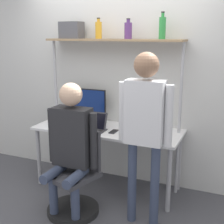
# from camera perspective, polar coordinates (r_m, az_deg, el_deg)

# --- Properties ---
(ground_plane) EXTENTS (12.00, 12.00, 0.00)m
(ground_plane) POSITION_cam_1_polar(r_m,az_deg,el_deg) (3.82, -3.02, -15.61)
(ground_plane) COLOR #4C4C51
(wall_back) EXTENTS (8.00, 0.06, 2.70)m
(wall_back) POSITION_cam_1_polar(r_m,az_deg,el_deg) (4.01, 1.26, 6.35)
(wall_back) COLOR silver
(wall_back) RESTS_ON ground_plane
(desk) EXTENTS (1.80, 0.67, 0.77)m
(desk) POSITION_cam_1_polar(r_m,az_deg,el_deg) (3.83, -0.83, -4.18)
(desk) COLOR white
(desk) RESTS_ON ground_plane
(shelf_unit) EXTENTS (1.71, 0.30, 1.83)m
(shelf_unit) POSITION_cam_1_polar(r_m,az_deg,el_deg) (3.81, 0.21, 9.33)
(shelf_unit) COLOR #997A56
(shelf_unit) RESTS_ON ground_plane
(monitor) EXTENTS (0.60, 0.16, 0.43)m
(monitor) POSITION_cam_1_polar(r_m,az_deg,el_deg) (4.11, -5.02, 1.82)
(monitor) COLOR black
(monitor) RESTS_ON desk
(laptop) EXTENTS (0.32, 0.22, 0.21)m
(laptop) POSITION_cam_1_polar(r_m,az_deg,el_deg) (3.75, -3.47, -2.40)
(laptop) COLOR #333338
(laptop) RESTS_ON desk
(cell_phone) EXTENTS (0.07, 0.15, 0.01)m
(cell_phone) POSITION_cam_1_polar(r_m,az_deg,el_deg) (3.67, 0.29, -3.59)
(cell_phone) COLOR black
(cell_phone) RESTS_ON desk
(office_chair) EXTENTS (0.58, 0.58, 0.91)m
(office_chair) POSITION_cam_1_polar(r_m,az_deg,el_deg) (3.49, -6.73, -13.56)
(office_chair) COLOR black
(office_chair) RESTS_ON ground_plane
(person_seated) EXTENTS (0.57, 0.48, 1.42)m
(person_seated) POSITION_cam_1_polar(r_m,az_deg,el_deg) (3.24, -7.57, -5.00)
(person_seated) COLOR #38425B
(person_seated) RESTS_ON ground_plane
(person_standing) EXTENTS (0.53, 0.23, 1.74)m
(person_standing) POSITION_cam_1_polar(r_m,az_deg,el_deg) (2.97, 6.05, -1.18)
(person_standing) COLOR #38425B
(person_standing) RESTS_ON ground_plane
(bottle_amber) EXTENTS (0.08, 0.08, 0.24)m
(bottle_amber) POSITION_cam_1_polar(r_m,az_deg,el_deg) (3.87, -2.47, 14.78)
(bottle_amber) COLOR gold
(bottle_amber) RESTS_ON shelf_unit
(bottle_green) EXTENTS (0.08, 0.08, 0.30)m
(bottle_green) POSITION_cam_1_polar(r_m,az_deg,el_deg) (3.61, 9.19, 15.00)
(bottle_green) COLOR #2D8C3F
(bottle_green) RESTS_ON shelf_unit
(bottle_purple) EXTENTS (0.09, 0.09, 0.23)m
(bottle_purple) POSITION_cam_1_polar(r_m,az_deg,el_deg) (3.73, 2.98, 14.70)
(bottle_purple) COLOR #593372
(bottle_purple) RESTS_ON shelf_unit
(storage_box) EXTENTS (0.27, 0.19, 0.20)m
(storage_box) POSITION_cam_1_polar(r_m,az_deg,el_deg) (4.05, -7.41, 14.62)
(storage_box) COLOR #4C4C51
(storage_box) RESTS_ON shelf_unit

